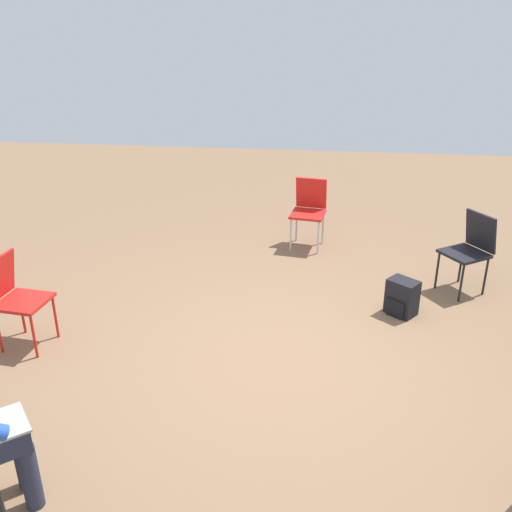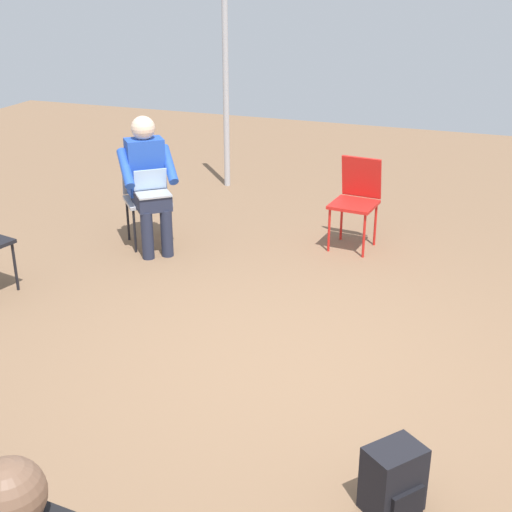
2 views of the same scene
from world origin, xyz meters
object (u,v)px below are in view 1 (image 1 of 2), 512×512
chair_southeast (470,247)px  backpack_near_laptop_user (402,299)px  chair_east (309,208)px  chair_north (15,295)px

chair_southeast → backpack_near_laptop_user: size_ratio=2.36×
chair_east → backpack_near_laptop_user: bearing=129.5°
chair_southeast → chair_east: same height
chair_north → chair_east: same height
chair_southeast → chair_east: bearing=24.2°
chair_east → backpack_near_laptop_user: (-1.65, -0.98, -0.34)m
chair_east → chair_north: bearing=55.7°
chair_north → chair_east: 3.58m
backpack_near_laptop_user → chair_north: bearing=105.7°
chair_north → backpack_near_laptop_user: chair_north is taller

